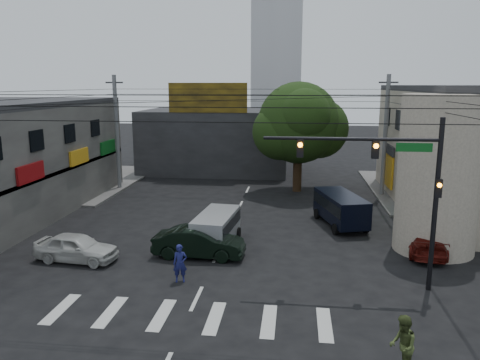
% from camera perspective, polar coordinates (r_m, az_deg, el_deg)
% --- Properties ---
extents(ground, '(160.00, 160.00, 0.00)m').
position_cam_1_polar(ground, '(22.17, -3.67, -10.87)').
color(ground, black).
rests_on(ground, ground).
extents(sidewalk_far_left, '(16.00, 16.00, 0.15)m').
position_cam_1_polar(sidewalk_far_left, '(44.73, -22.51, -0.11)').
color(sidewalk_far_left, '#514F4C').
rests_on(sidewalk_far_left, ground).
extents(sidewalk_far_right, '(16.00, 16.00, 0.15)m').
position_cam_1_polar(sidewalk_far_right, '(41.54, 26.64, -1.31)').
color(sidewalk_far_right, '#514F4C').
rests_on(sidewalk_far_right, ground).
extents(corner_column, '(4.00, 4.00, 8.00)m').
position_cam_1_polar(corner_column, '(25.57, 23.03, 0.61)').
color(corner_column, gray).
rests_on(corner_column, ground).
extents(building_far, '(14.00, 10.00, 6.00)m').
position_cam_1_polar(building_far, '(47.11, -2.78, 4.92)').
color(building_far, '#232326').
rests_on(building_far, ground).
extents(billboard, '(7.00, 0.30, 2.60)m').
position_cam_1_polar(billboard, '(41.99, -3.96, 9.98)').
color(billboard, olive).
rests_on(billboard, building_far).
extents(tower_distant, '(9.00, 9.00, 44.00)m').
position_cam_1_polar(tower_distant, '(91.23, 4.64, 20.08)').
color(tower_distant, silver).
rests_on(tower_distant, ground).
extents(street_tree, '(6.40, 6.40, 8.70)m').
position_cam_1_polar(street_tree, '(37.26, 7.15, 6.90)').
color(street_tree, black).
rests_on(street_tree, ground).
extents(traffic_gantry, '(7.10, 0.35, 7.20)m').
position_cam_1_polar(traffic_gantry, '(19.88, 18.35, 0.48)').
color(traffic_gantry, black).
rests_on(traffic_gantry, ground).
extents(utility_pole_far_left, '(0.32, 0.32, 9.20)m').
position_cam_1_polar(utility_pole_far_left, '(39.06, -14.78, 5.53)').
color(utility_pole_far_left, '#59595B').
rests_on(utility_pole_far_left, ground).
extents(utility_pole_far_right, '(0.32, 0.32, 9.20)m').
position_cam_1_polar(utility_pole_far_right, '(36.95, 17.28, 5.07)').
color(utility_pole_far_right, '#59595B').
rests_on(utility_pole_far_right, ground).
extents(dark_sedan, '(1.93, 4.65, 1.49)m').
position_cam_1_polar(dark_sedan, '(23.54, -5.02, -7.58)').
color(dark_sedan, black).
rests_on(dark_sedan, ground).
extents(white_compact, '(2.49, 4.39, 1.38)m').
position_cam_1_polar(white_compact, '(24.27, -19.31, -7.76)').
color(white_compact, '#BCBCB7').
rests_on(white_compact, ground).
extents(maroon_sedan, '(3.02, 4.95, 1.30)m').
position_cam_1_polar(maroon_sedan, '(25.80, 21.66, -6.89)').
color(maroon_sedan, '#52100B').
rests_on(maroon_sedan, ground).
extents(silver_minivan, '(4.44, 2.50, 1.77)m').
position_cam_1_polar(silver_minivan, '(24.98, -2.90, -6.08)').
color(silver_minivan, '#93969B').
rests_on(silver_minivan, ground).
extents(navy_van, '(5.81, 4.42, 1.93)m').
position_cam_1_polar(navy_van, '(29.09, 12.15, -3.61)').
color(navy_van, black).
rests_on(navy_van, ground).
extents(traffic_officer, '(0.80, 0.69, 1.68)m').
position_cam_1_polar(traffic_officer, '(20.75, -7.32, -10.05)').
color(traffic_officer, '#171A51').
rests_on(traffic_officer, ground).
extents(pedestrian_olive, '(1.00, 0.83, 1.85)m').
position_cam_1_polar(pedestrian_olive, '(15.33, 19.21, -18.53)').
color(pedestrian_olive, '#3A4720').
rests_on(pedestrian_olive, ground).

